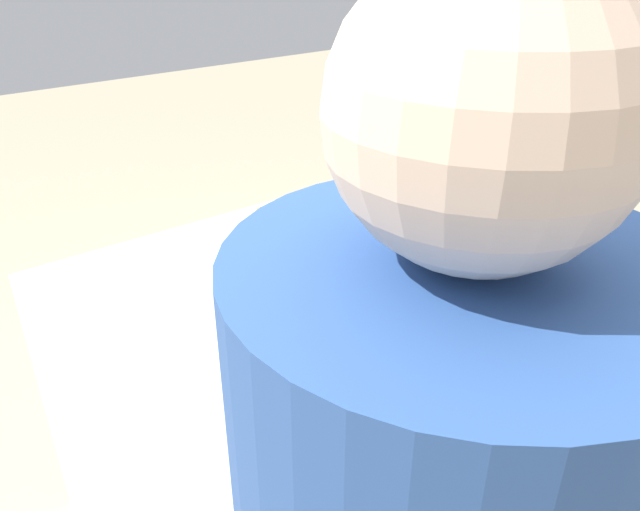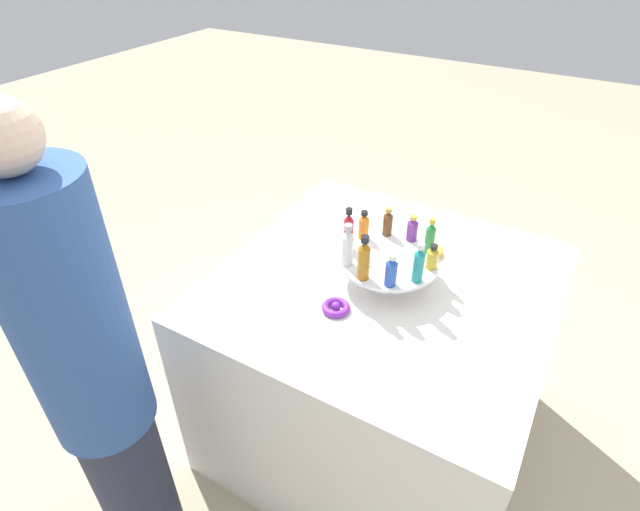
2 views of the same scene
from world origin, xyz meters
TOP-DOWN VIEW (x-y plane):
  - ground_plane at (0.00, 0.00)m, footprint 12.00×12.00m
  - party_table at (0.00, 0.00)m, footprint 1.07×1.07m
  - display_stand at (0.00, 0.00)m, footprint 0.33×0.33m
  - bottle_brown at (-0.06, 0.13)m, footprint 0.03×0.03m
  - bottle_orange at (-0.12, 0.07)m, footprint 0.04×0.04m
  - bottle_red at (-0.14, -0.02)m, footprint 0.03×0.03m
  - bottle_clear at (-0.10, -0.10)m, footprint 0.04×0.04m
  - bottle_amber at (-0.02, -0.14)m, footprint 0.04×0.04m
  - bottle_blue at (0.06, -0.13)m, footprint 0.04×0.04m
  - bottle_teal at (0.12, -0.07)m, footprint 0.03×0.03m
  - bottle_gold at (0.14, 0.02)m, footprint 0.04×0.04m
  - bottle_green at (0.10, 0.10)m, footprint 0.03×0.03m
  - bottle_purple at (0.02, 0.14)m, footprint 0.04×0.04m
  - ribbon_bow_gold at (0.07, 0.22)m, footprint 0.10×0.10m
  - ribbon_bow_purple at (-0.07, -0.22)m, footprint 0.09×0.09m
  - person_figure at (-0.48, -0.79)m, footprint 0.26×0.26m

SIDE VIEW (x-z plane):
  - ground_plane at x=0.00m, z-range 0.00..0.00m
  - party_table at x=0.00m, z-range 0.00..0.79m
  - person_figure at x=-0.48m, z-range 0.01..1.56m
  - ribbon_bow_purple at x=-0.07m, z-range 0.79..0.82m
  - ribbon_bow_gold at x=0.07m, z-range 0.79..0.82m
  - display_stand at x=0.00m, z-range 0.81..0.90m
  - bottle_gold at x=0.14m, z-range 0.88..0.96m
  - bottle_purple at x=0.02m, z-range 0.88..0.97m
  - bottle_orange at x=-0.12m, z-range 0.88..0.98m
  - bottle_brown at x=-0.06m, z-range 0.88..0.98m
  - bottle_blue at x=0.06m, z-range 0.88..0.99m
  - bottle_green at x=0.10m, z-range 0.88..1.00m
  - bottle_teal at x=0.12m, z-range 0.88..1.01m
  - bottle_clear at x=-0.10m, z-range 0.88..1.02m
  - bottle_amber at x=-0.02m, z-range 0.88..1.03m
  - bottle_red at x=-0.14m, z-range 0.88..1.03m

